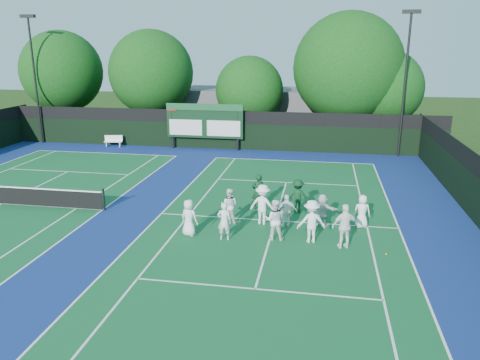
% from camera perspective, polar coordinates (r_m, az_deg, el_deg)
% --- Properties ---
extents(ground, '(120.00, 120.00, 0.00)m').
position_cam_1_polar(ground, '(20.76, 4.01, -5.97)').
color(ground, '#1D360E').
rests_on(ground, ground).
extents(court_apron, '(34.00, 32.00, 0.01)m').
position_cam_1_polar(court_apron, '(23.01, -10.77, -3.98)').
color(court_apron, navy).
rests_on(court_apron, ground).
extents(near_court, '(11.05, 23.85, 0.01)m').
position_cam_1_polar(near_court, '(21.69, 4.30, -4.97)').
color(near_court, '#11552A').
rests_on(near_court, ground).
extents(left_court, '(11.05, 23.85, 0.01)m').
position_cam_1_polar(left_court, '(26.84, -26.98, -2.57)').
color(left_court, '#11552A').
rests_on(left_court, ground).
extents(back_fence, '(34.00, 0.08, 3.00)m').
position_cam_1_polar(back_fence, '(36.61, -2.62, 5.92)').
color(back_fence, black).
rests_on(back_fence, ground).
extents(scoreboard, '(6.00, 0.21, 3.55)m').
position_cam_1_polar(scoreboard, '(36.31, -4.36, 7.14)').
color(scoreboard, black).
rests_on(scoreboard, ground).
extents(clubhouse, '(18.00, 6.00, 4.00)m').
position_cam_1_polar(clubhouse, '(43.72, 4.87, 8.38)').
color(clubhouse, '#525256').
rests_on(clubhouse, ground).
extents(light_pole_left, '(1.20, 0.30, 10.12)m').
position_cam_1_polar(light_pole_left, '(41.75, -23.88, 12.69)').
color(light_pole_left, black).
rests_on(light_pole_left, ground).
extents(light_pole_right, '(1.20, 0.30, 10.12)m').
position_cam_1_polar(light_pole_right, '(35.33, 19.62, 12.75)').
color(light_pole_right, black).
rests_on(light_pole_right, ground).
extents(tennis_net, '(11.30, 0.10, 1.10)m').
position_cam_1_polar(tennis_net, '(26.70, -27.11, -1.59)').
color(tennis_net, black).
rests_on(tennis_net, ground).
extents(bench, '(1.46, 0.62, 0.90)m').
position_cam_1_polar(bench, '(38.93, -15.17, 4.67)').
color(bench, white).
rests_on(bench, ground).
extents(tree_a, '(7.04, 7.04, 9.13)m').
position_cam_1_polar(tree_a, '(44.92, -20.66, 12.03)').
color(tree_a, black).
rests_on(tree_a, ground).
extents(tree_b, '(7.11, 7.11, 9.17)m').
position_cam_1_polar(tree_b, '(41.38, -10.52, 12.51)').
color(tree_b, black).
rests_on(tree_b, ground).
extents(tree_c, '(5.59, 5.59, 7.04)m').
position_cam_1_polar(tree_c, '(39.36, 1.40, 10.67)').
color(tree_c, black).
rests_on(tree_c, ground).
extents(tree_d, '(8.64, 8.64, 10.43)m').
position_cam_1_polar(tree_d, '(38.83, 13.26, 12.82)').
color(tree_d, black).
rests_on(tree_d, ground).
extents(tree_e, '(5.86, 5.86, 7.53)m').
position_cam_1_polar(tree_e, '(39.19, 17.51, 10.43)').
color(tree_e, black).
rests_on(tree_e, ground).
extents(tennis_ball_0, '(0.07, 0.07, 0.07)m').
position_cam_1_polar(tennis_ball_0, '(21.79, -1.82, -4.76)').
color(tennis_ball_0, '#B7CB17').
rests_on(tennis_ball_0, ground).
extents(tennis_ball_2, '(0.07, 0.07, 0.07)m').
position_cam_1_polar(tennis_ball_2, '(19.10, 17.41, -8.62)').
color(tennis_ball_2, '#B7CB17').
rests_on(tennis_ball_2, ground).
extents(tennis_ball_4, '(0.07, 0.07, 0.07)m').
position_cam_1_polar(tennis_ball_4, '(22.39, 9.69, -4.41)').
color(tennis_ball_4, '#B7CB17').
rests_on(tennis_ball_4, ground).
extents(tennis_ball_5, '(0.07, 0.07, 0.07)m').
position_cam_1_polar(tennis_ball_5, '(22.53, 14.09, -4.54)').
color(tennis_ball_5, '#B7CB17').
rests_on(tennis_ball_5, ground).
extents(player_front_0, '(0.89, 0.72, 1.58)m').
position_cam_1_polar(player_front_0, '(19.90, -6.24, -4.59)').
color(player_front_0, white).
rests_on(player_front_0, ground).
extents(player_front_1, '(0.62, 0.43, 1.62)m').
position_cam_1_polar(player_front_1, '(19.34, -1.92, -5.04)').
color(player_front_1, white).
rests_on(player_front_1, ground).
extents(player_front_2, '(0.84, 0.66, 1.73)m').
position_cam_1_polar(player_front_2, '(19.40, 4.24, -4.84)').
color(player_front_2, white).
rests_on(player_front_2, ground).
extents(player_front_3, '(1.28, 0.92, 1.79)m').
position_cam_1_polar(player_front_3, '(19.30, 8.70, -5.01)').
color(player_front_3, white).
rests_on(player_front_3, ground).
extents(player_front_4, '(1.16, 0.75, 1.83)m').
position_cam_1_polar(player_front_4, '(18.98, 12.69, -5.53)').
color(player_front_4, white).
rests_on(player_front_4, ground).
extents(player_back_0, '(0.84, 0.69, 1.62)m').
position_cam_1_polar(player_back_0, '(21.20, -1.31, -3.13)').
color(player_back_0, white).
rests_on(player_back_0, ground).
extents(player_back_1, '(1.30, 0.91, 1.84)m').
position_cam_1_polar(player_back_1, '(21.01, 2.78, -3.00)').
color(player_back_1, white).
rests_on(player_back_1, ground).
extents(player_back_2, '(0.95, 0.57, 1.51)m').
position_cam_1_polar(player_back_2, '(20.77, 5.72, -3.77)').
color(player_back_2, white).
rests_on(player_back_2, ground).
extents(player_back_3, '(1.44, 0.71, 1.49)m').
position_cam_1_polar(player_back_3, '(21.15, 10.00, -3.61)').
color(player_back_3, silver).
rests_on(player_back_3, ground).
extents(player_back_4, '(0.77, 0.53, 1.51)m').
position_cam_1_polar(player_back_4, '(21.31, 14.66, -3.72)').
color(player_back_4, white).
rests_on(player_back_4, ground).
extents(coach_left, '(0.76, 0.65, 1.78)m').
position_cam_1_polar(coach_left, '(22.93, 2.21, -1.43)').
color(coach_left, '#0E3319').
rests_on(coach_left, ground).
extents(coach_right, '(1.14, 0.74, 1.65)m').
position_cam_1_polar(coach_right, '(22.62, 7.05, -1.96)').
color(coach_right, '#0E3319').
rests_on(coach_right, ground).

